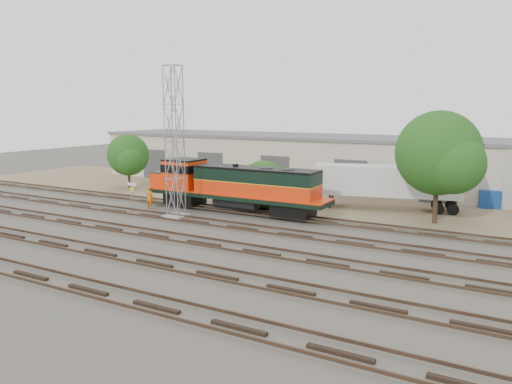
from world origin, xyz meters
The scene contains 13 objects.
ground centered at (0.00, 0.00, 0.00)m, with size 140.00×140.00×0.00m, color #47423A.
dirt_strip centered at (0.00, 15.00, 0.01)m, with size 80.00×16.00×0.02m, color #726047.
tracks centered at (0.00, -3.00, 0.08)m, with size 80.00×20.40×0.28m.
warehouse centered at (0.04, 22.98, 2.65)m, with size 58.40×10.40×5.30m.
locomotive centered at (-3.56, 6.00, 2.18)m, with size 15.62×2.74×3.76m.
signal_tower centered at (-6.29, 2.28, 5.48)m, with size 1.66×1.66×11.26m.
sign_post centered at (-10.96, 2.52, 1.62)m, with size 0.95×0.12×2.32m.
worker centered at (-10.37, 3.93, 0.92)m, with size 0.67×0.44×1.84m, color orange.
semi_trailer centered at (6.98, 13.26, 2.25)m, with size 11.82×4.96×3.57m.
dumpster_blue centered at (14.01, 18.10, 0.75)m, with size 1.60×1.50×1.50m, color navy.
tree_west centered at (-19.19, 10.88, 3.34)m, with size 4.48×4.27×5.58m.
tree_mid centered at (-2.39, 9.14, 1.72)m, with size 4.34×4.13×4.13m.
tree_east centered at (11.45, 9.63, 4.92)m, with size 6.27×5.97×8.07m.
Camera 1 is at (17.23, -26.98, 8.20)m, focal length 35.00 mm.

